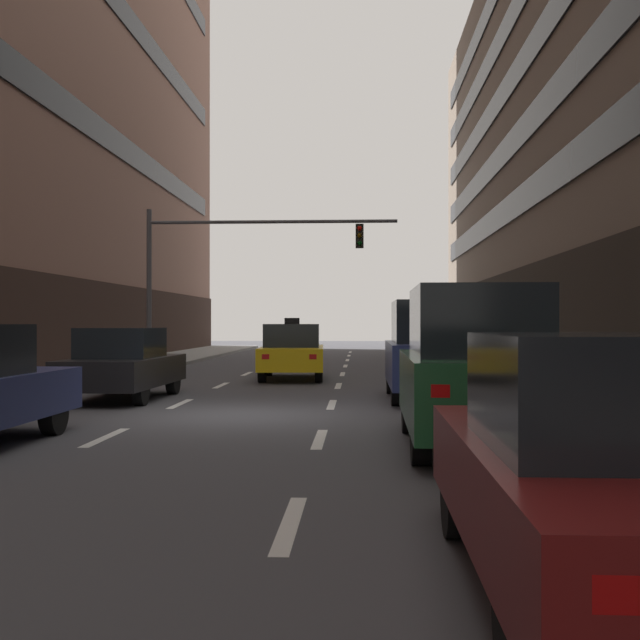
{
  "coord_description": "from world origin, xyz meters",
  "views": [
    {
      "loc": [
        2.24,
        -14.89,
        1.75
      ],
      "look_at": [
        0.33,
        22.53,
        1.87
      ],
      "focal_mm": 44.63,
      "sensor_mm": 36.0,
      "label": 1
    }
  ],
  "objects_px": {
    "taxi_driving_0": "(292,352)",
    "car_parked_1": "(475,368)",
    "car_parked_2": "(431,351)",
    "traffic_signal_0": "(229,257)",
    "car_driving_2": "(123,364)",
    "car_parked_0": "(615,470)"
  },
  "relations": [
    {
      "from": "car_parked_1",
      "to": "traffic_signal_0",
      "type": "xyz_separation_m",
      "value": [
        -6.25,
        16.75,
        2.97
      ]
    },
    {
      "from": "taxi_driving_0",
      "to": "traffic_signal_0",
      "type": "height_order",
      "value": "traffic_signal_0"
    },
    {
      "from": "car_parked_0",
      "to": "traffic_signal_0",
      "type": "distance_m",
      "value": 23.92
    },
    {
      "from": "car_parked_1",
      "to": "car_parked_2",
      "type": "relative_size",
      "value": 1.01
    },
    {
      "from": "taxi_driving_0",
      "to": "car_parked_1",
      "type": "relative_size",
      "value": 0.99
    },
    {
      "from": "car_parked_2",
      "to": "traffic_signal_0",
      "type": "relative_size",
      "value": 0.52
    },
    {
      "from": "car_driving_2",
      "to": "car_parked_1",
      "type": "height_order",
      "value": "car_parked_1"
    },
    {
      "from": "taxi_driving_0",
      "to": "traffic_signal_0",
      "type": "bearing_deg",
      "value": 125.98
    },
    {
      "from": "traffic_signal_0",
      "to": "car_parked_2",
      "type": "bearing_deg",
      "value": -57.5
    },
    {
      "from": "car_parked_0",
      "to": "car_parked_1",
      "type": "bearing_deg",
      "value": 90.0
    },
    {
      "from": "car_parked_2",
      "to": "taxi_driving_0",
      "type": "bearing_deg",
      "value": 120.44
    },
    {
      "from": "car_driving_2",
      "to": "car_parked_0",
      "type": "distance_m",
      "value": 14.48
    },
    {
      "from": "car_parked_1",
      "to": "car_parked_2",
      "type": "distance_m",
      "value": 6.93
    },
    {
      "from": "car_parked_1",
      "to": "car_parked_0",
      "type": "bearing_deg",
      "value": -90.0
    },
    {
      "from": "traffic_signal_0",
      "to": "car_driving_2",
      "type": "bearing_deg",
      "value": -94.06
    },
    {
      "from": "car_parked_2",
      "to": "traffic_signal_0",
      "type": "height_order",
      "value": "traffic_signal_0"
    },
    {
      "from": "car_parked_1",
      "to": "traffic_signal_0",
      "type": "distance_m",
      "value": 18.12
    },
    {
      "from": "car_parked_1",
      "to": "traffic_signal_0",
      "type": "relative_size",
      "value": 0.52
    },
    {
      "from": "car_driving_2",
      "to": "car_parked_1",
      "type": "xyz_separation_m",
      "value": [
        6.97,
        -6.58,
        0.31
      ]
    },
    {
      "from": "car_parked_1",
      "to": "taxi_driving_0",
      "type": "bearing_deg",
      "value": 105.64
    },
    {
      "from": "taxi_driving_0",
      "to": "car_parked_2",
      "type": "bearing_deg",
      "value": -59.56
    },
    {
      "from": "traffic_signal_0",
      "to": "taxi_driving_0",
      "type": "bearing_deg",
      "value": -54.02
    }
  ]
}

